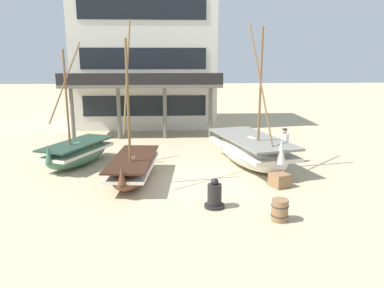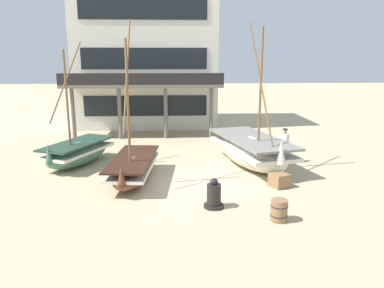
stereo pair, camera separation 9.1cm
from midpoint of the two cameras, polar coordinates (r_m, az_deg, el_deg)
ground_plane at (r=15.27m, az=0.36°, el=-5.98°), size 120.00×120.00×0.00m
fishing_boat_near_left at (r=15.50m, az=-8.86°, el=-3.61°), size 1.95×4.61×6.45m
fishing_boat_centre_large at (r=17.64m, az=9.24°, el=-0.95°), size 3.50×5.88×6.54m
fishing_boat_far_right at (r=18.40m, az=-17.01°, el=-1.22°), size 3.05×4.31×5.71m
fisherman_by_hull at (r=18.50m, az=14.13°, el=-0.29°), size 0.40×0.42×1.68m
capstan_winch at (r=12.76m, az=3.58°, el=-7.94°), size 0.70×0.70×1.05m
wooden_barrel at (r=12.09m, az=13.44°, el=-9.87°), size 0.56×0.56×0.70m
cargo_crate at (r=15.15m, az=13.43°, el=-5.44°), size 0.86×0.86×0.54m
harbor_building_main at (r=28.81m, az=-6.78°, el=12.89°), size 10.44×9.34×9.87m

